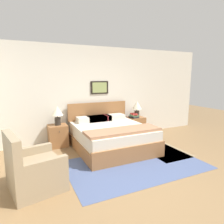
{
  "coord_description": "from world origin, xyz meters",
  "views": [
    {
      "loc": [
        -1.88,
        -2.63,
        1.77
      ],
      "look_at": [
        0.05,
        1.47,
        0.97
      ],
      "focal_mm": 32.0,
      "sensor_mm": 36.0,
      "label": 1
    }
  ],
  "objects_px": {
    "bed": "(111,136)",
    "nightstand_near_window": "(58,136)",
    "armchair": "(33,171)",
    "nightstand_by_door": "(136,126)",
    "table_lamp_by_door": "(137,107)",
    "table_lamp_near_window": "(57,113)"
  },
  "relations": [
    {
      "from": "bed",
      "to": "nightstand_by_door",
      "type": "distance_m",
      "value": 1.38
    },
    {
      "from": "table_lamp_near_window",
      "to": "table_lamp_by_door",
      "type": "relative_size",
      "value": 1.0
    },
    {
      "from": "armchair",
      "to": "nightstand_by_door",
      "type": "height_order",
      "value": "armchair"
    },
    {
      "from": "bed",
      "to": "table_lamp_near_window",
      "type": "relative_size",
      "value": 3.94
    },
    {
      "from": "nightstand_near_window",
      "to": "table_lamp_near_window",
      "type": "distance_m",
      "value": 0.6
    },
    {
      "from": "bed",
      "to": "armchair",
      "type": "height_order",
      "value": "bed"
    },
    {
      "from": "armchair",
      "to": "table_lamp_by_door",
      "type": "distance_m",
      "value": 3.64
    },
    {
      "from": "bed",
      "to": "nightstand_near_window",
      "type": "height_order",
      "value": "bed"
    },
    {
      "from": "table_lamp_near_window",
      "to": "table_lamp_by_door",
      "type": "height_order",
      "value": "same"
    },
    {
      "from": "nightstand_by_door",
      "to": "table_lamp_by_door",
      "type": "bearing_deg",
      "value": -15.6
    },
    {
      "from": "bed",
      "to": "armchair",
      "type": "bearing_deg",
      "value": -149.03
    },
    {
      "from": "nightstand_by_door",
      "to": "table_lamp_by_door",
      "type": "relative_size",
      "value": 1.17
    },
    {
      "from": "bed",
      "to": "nightstand_near_window",
      "type": "relative_size",
      "value": 3.38
    },
    {
      "from": "armchair",
      "to": "nightstand_by_door",
      "type": "bearing_deg",
      "value": 109.49
    },
    {
      "from": "armchair",
      "to": "nightstand_near_window",
      "type": "relative_size",
      "value": 1.68
    },
    {
      "from": "nightstand_near_window",
      "to": "bed",
      "type": "bearing_deg",
      "value": -31.64
    },
    {
      "from": "table_lamp_near_window",
      "to": "table_lamp_by_door",
      "type": "xyz_separation_m",
      "value": [
        2.35,
        0.0,
        0.0
      ]
    },
    {
      "from": "bed",
      "to": "table_lamp_near_window",
      "type": "bearing_deg",
      "value": 148.31
    },
    {
      "from": "table_lamp_by_door",
      "to": "nightstand_near_window",
      "type": "bearing_deg",
      "value": 179.88
    },
    {
      "from": "bed",
      "to": "nightstand_by_door",
      "type": "height_order",
      "value": "bed"
    },
    {
      "from": "bed",
      "to": "nightstand_near_window",
      "type": "distance_m",
      "value": 1.37
    },
    {
      "from": "armchair",
      "to": "bed",
      "type": "bearing_deg",
      "value": 109.26
    }
  ]
}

